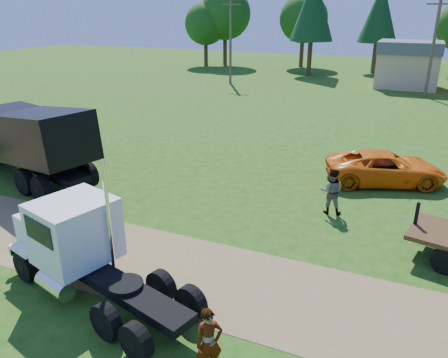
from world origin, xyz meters
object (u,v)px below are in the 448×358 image
at_px(white_semi_tractor, 78,244).
at_px(black_dump_truck, 28,138).
at_px(spectator_a, 209,343).
at_px(orange_pickup, 385,168).

height_order(white_semi_tractor, black_dump_truck, white_semi_tractor).
bearing_deg(white_semi_tractor, black_dump_truck, 158.88).
height_order(black_dump_truck, spectator_a, black_dump_truck).
distance_m(white_semi_tractor, black_dump_truck, 10.09).
bearing_deg(white_semi_tractor, spectator_a, -1.84).
relative_size(black_dump_truck, spectator_a, 5.17).
xyz_separation_m(white_semi_tractor, orange_pickup, (7.76, 12.50, -0.64)).
bearing_deg(orange_pickup, spectator_a, 148.80).
distance_m(orange_pickup, spectator_a, 14.35).
xyz_separation_m(black_dump_truck, orange_pickup, (15.83, 6.48, -1.35)).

